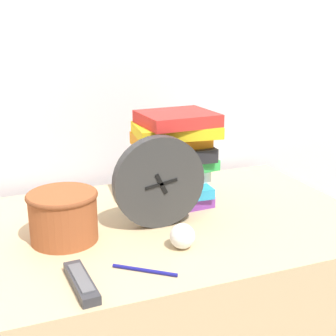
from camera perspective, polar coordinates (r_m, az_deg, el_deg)
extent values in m
cube|color=silver|center=(1.53, -8.90, 16.22)|extent=(6.00, 0.04, 2.40)
cylinder|color=#333333|center=(1.19, -1.10, -1.71)|extent=(0.24, 0.03, 0.24)
cylinder|color=white|center=(1.18, -0.94, -1.86)|extent=(0.21, 0.01, 0.21)
cube|color=black|center=(1.18, -0.84, -1.94)|extent=(0.03, 0.01, 0.06)
cube|color=black|center=(1.18, -0.84, -1.94)|extent=(0.09, 0.01, 0.02)
cylinder|color=black|center=(1.18, -0.84, -1.94)|extent=(0.01, 0.00, 0.01)
cube|color=#7A3899|center=(1.37, 0.43, -3.76)|extent=(0.21, 0.18, 0.03)
cube|color=#2D9ED1|center=(1.35, 0.59, -2.71)|extent=(0.21, 0.15, 0.03)
cube|color=white|center=(1.37, 0.40, -0.86)|extent=(0.21, 0.16, 0.04)
cube|color=green|center=(1.34, 0.82, 0.44)|extent=(0.24, 0.16, 0.03)
cube|color=#232328|center=(1.35, 0.83, 2.04)|extent=(0.20, 0.18, 0.04)
cube|color=orange|center=(1.34, 0.35, 3.49)|extent=(0.21, 0.14, 0.03)
cube|color=yellow|center=(1.31, 0.98, 4.67)|extent=(0.24, 0.19, 0.03)
cube|color=red|center=(1.30, 1.12, 6.06)|extent=(0.21, 0.18, 0.03)
cylinder|color=#994C28|center=(1.16, -12.63, -5.81)|extent=(0.16, 0.16, 0.12)
torus|color=brown|center=(1.14, -12.81, -3.25)|extent=(0.17, 0.17, 0.01)
cube|color=#333338|center=(0.98, -10.52, -13.57)|extent=(0.05, 0.16, 0.02)
cube|color=#59595E|center=(0.97, -10.56, -12.99)|extent=(0.03, 0.12, 0.00)
sphere|color=white|center=(1.11, 1.76, -8.29)|extent=(0.06, 0.06, 0.06)
cylinder|color=navy|center=(1.02, -2.86, -12.34)|extent=(0.12, 0.10, 0.01)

